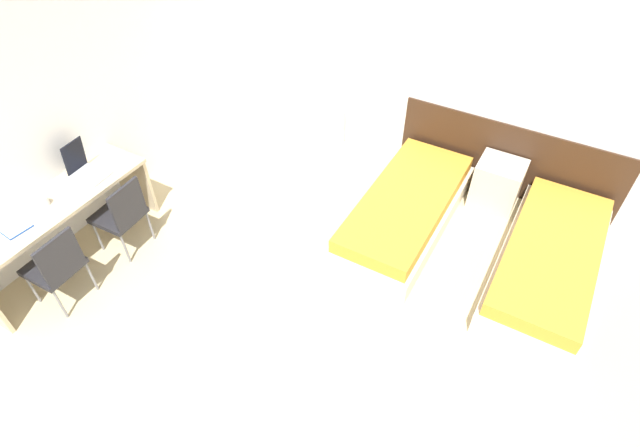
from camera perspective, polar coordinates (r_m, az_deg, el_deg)
The scene contains 13 objects.
wall_back at distance 5.76m, azimuth 10.71°, elevation 18.34°, with size 5.96×0.05×2.70m.
wall_left at distance 5.52m, azimuth -25.27°, elevation 13.66°, with size 0.05×5.50×2.70m.
headboard_panel at distance 5.97m, azimuth 20.55°, elevation 6.78°, with size 2.46×0.03×0.87m.
bed_near_window at distance 5.40m, azimuth 9.73°, elevation 1.56°, with size 0.87×2.04×0.39m.
bed_near_door at distance 5.29m, azimuth 24.66°, elevation -3.95°, with size 0.87×2.04×0.39m.
nightstand at distance 5.86m, azimuth 19.57°, elevation 4.30°, with size 0.48×0.43×0.55m.
radiator at distance 6.65m, azimuth -0.80°, elevation 11.71°, with size 0.87×0.12×0.45m.
desk at distance 5.33m, azimuth -27.82°, elevation 0.78°, with size 0.55×1.87×0.72m.
chair_near_laptop at distance 5.25m, azimuth -21.74°, elevation 1.16°, with size 0.44×0.44×0.84m.
chair_near_notebook at distance 4.98m, azimuth -27.94°, elevation -4.18°, with size 0.43×0.43×0.84m.
laptop at distance 5.40m, azimuth -25.26°, elevation 5.74°, with size 0.36×0.27×0.35m.
open_notebook at distance 5.13m, azimuth -31.63°, elevation -0.27°, with size 0.30×0.25×0.02m.
mug at distance 5.20m, azimuth -29.00°, elevation 2.25°, with size 0.08×0.08×0.09m.
Camera 1 is at (1.66, -0.43, 3.78)m, focal length 28.00 mm.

